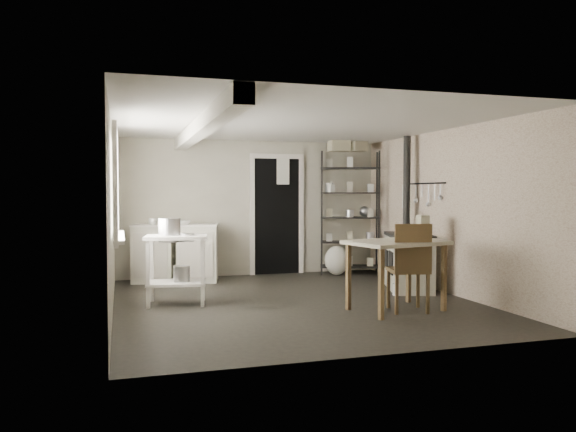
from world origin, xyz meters
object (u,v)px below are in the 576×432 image
object	(u,v)px
base_cabinets	(176,252)
shelf_rack	(350,219)
stove	(409,260)
chair	(408,271)
prep_table	(177,273)
stockpot	(169,230)
flour_sack	(337,261)
work_table	(396,279)

from	to	relation	value
base_cabinets	shelf_rack	distance (m)	3.00
shelf_rack	stove	xyz separation A→B (m)	(0.21, -1.69, -0.51)
base_cabinets	chair	distance (m)	3.92
prep_table	shelf_rack	distance (m)	3.65
stockpot	flour_sack	bearing A→B (deg)	30.17
prep_table	chair	xyz separation A→B (m)	(2.60, -1.20, 0.08)
stove	prep_table	bearing A→B (deg)	-159.87
flour_sack	stockpot	bearing A→B (deg)	-149.83
base_cabinets	stove	size ratio (longest dim) A/B	1.34
base_cabinets	stove	world-z (taller)	base_cabinets
prep_table	base_cabinets	world-z (taller)	base_cabinets
shelf_rack	work_table	world-z (taller)	shelf_rack
stove	flour_sack	size ratio (longest dim) A/B	2.05
base_cabinets	flour_sack	size ratio (longest dim) A/B	2.75
stove	chair	world-z (taller)	chair
shelf_rack	chair	bearing A→B (deg)	-80.14
base_cabinets	flour_sack	bearing A→B (deg)	10.13
base_cabinets	chair	size ratio (longest dim) A/B	1.32
prep_table	base_cabinets	bearing A→B (deg)	84.91
prep_table	stove	xyz separation A→B (m)	(3.34, 0.12, 0.04)
work_table	flour_sack	bearing A→B (deg)	82.36
stockpot	flour_sack	xyz separation A→B (m)	(2.95, 1.72, -0.70)
shelf_rack	flour_sack	xyz separation A→B (m)	(-0.25, -0.04, -0.71)
base_cabinets	flour_sack	world-z (taller)	base_cabinets
shelf_rack	stove	world-z (taller)	shelf_rack
stove	flour_sack	world-z (taller)	stove
shelf_rack	stove	distance (m)	1.78
stove	flour_sack	distance (m)	1.73
work_table	chair	bearing A→B (deg)	-29.94
prep_table	base_cabinets	xyz separation A→B (m)	(0.17, 1.87, 0.06)
prep_table	work_table	world-z (taller)	prep_table
stockpot	prep_table	bearing A→B (deg)	-33.37
stockpot	base_cabinets	xyz separation A→B (m)	(0.25, 1.82, -0.48)
prep_table	stove	distance (m)	3.34
stockpot	chair	world-z (taller)	stockpot
stockpot	shelf_rack	bearing A→B (deg)	28.72
work_table	flour_sack	xyz separation A→B (m)	(0.39, 2.90, -0.14)
prep_table	flour_sack	bearing A→B (deg)	31.60
stove	flour_sack	bearing A→B (deg)	123.87
shelf_rack	flour_sack	size ratio (longest dim) A/B	4.20
shelf_rack	chair	world-z (taller)	shelf_rack
shelf_rack	stove	bearing A→B (deg)	-63.16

